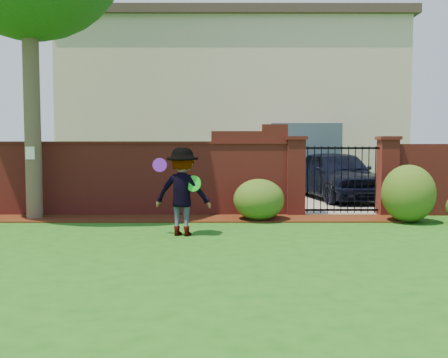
{
  "coord_description": "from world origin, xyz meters",
  "views": [
    {
      "loc": [
        0.67,
        -7.85,
        1.71
      ],
      "look_at": [
        0.69,
        1.4,
        1.05
      ],
      "focal_mm": 40.04,
      "sensor_mm": 36.0,
      "label": 1
    }
  ],
  "objects_px": {
    "frisbee_purple": "(160,165)",
    "frisbee_green": "(193,184)",
    "car": "(340,175)",
    "man": "(182,192)"
  },
  "relations": [
    {
      "from": "frisbee_purple",
      "to": "frisbee_green",
      "type": "relative_size",
      "value": 0.88
    },
    {
      "from": "car",
      "to": "frisbee_purple",
      "type": "relative_size",
      "value": 17.15
    },
    {
      "from": "car",
      "to": "man",
      "type": "distance_m",
      "value": 7.24
    },
    {
      "from": "man",
      "to": "frisbee_green",
      "type": "xyz_separation_m",
      "value": [
        0.22,
        -0.13,
        0.16
      ]
    },
    {
      "from": "car",
      "to": "frisbee_green",
      "type": "bearing_deg",
      "value": -134.79
    },
    {
      "from": "frisbee_purple",
      "to": "frisbee_green",
      "type": "bearing_deg",
      "value": 1.55
    },
    {
      "from": "car",
      "to": "frisbee_purple",
      "type": "bearing_deg",
      "value": -138.52
    },
    {
      "from": "car",
      "to": "frisbee_green",
      "type": "height_order",
      "value": "car"
    },
    {
      "from": "man",
      "to": "car",
      "type": "bearing_deg",
      "value": -115.0
    },
    {
      "from": "man",
      "to": "frisbee_green",
      "type": "relative_size",
      "value": 5.59
    }
  ]
}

